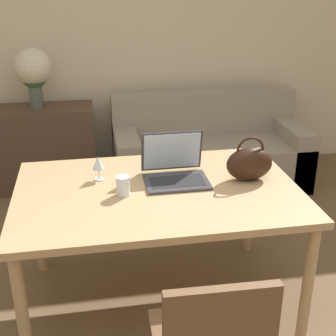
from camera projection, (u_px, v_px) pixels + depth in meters
The scene contains 9 objects.
wall_back at pixel (117, 31), 4.27m from camera, with size 10.00×0.06×2.70m.
dining_table at pixel (158, 200), 2.61m from camera, with size 1.56×1.03×0.76m.
couch at pixel (209, 154), 4.34m from camera, with size 1.74×0.77×0.82m.
sideboard at pixel (43, 148), 4.24m from camera, with size 0.94×0.40×0.75m.
laptop at pixel (174, 167), 2.68m from camera, with size 0.36×0.31×0.26m.
drinking_glass at pixel (123, 186), 2.49m from camera, with size 0.07×0.07×0.11m.
wine_glass at pixel (98, 164), 2.65m from camera, with size 0.07×0.07×0.14m.
handbag at pixel (249, 163), 2.65m from camera, with size 0.27×0.14×0.26m.
flower_vase at pixel (33, 71), 3.95m from camera, with size 0.31×0.31×0.51m.
Camera 1 is at (-0.32, -1.69, 1.88)m, focal length 50.00 mm.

